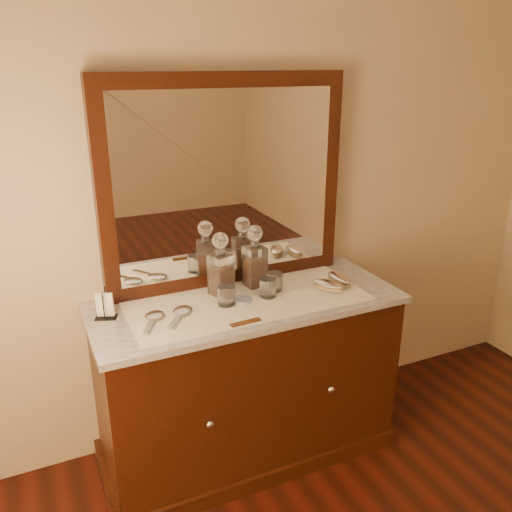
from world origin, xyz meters
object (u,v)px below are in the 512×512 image
(pin_dish, at_px, (242,300))
(brush_far, at_px, (339,279))
(napkin_rack, at_px, (105,307))
(comb, at_px, (246,322))
(decanter_right, at_px, (255,263))
(decanter_left, at_px, (221,271))
(dresser_cabinet, at_px, (248,380))
(brush_near, at_px, (328,286))
(mirror_frame, at_px, (225,183))
(hand_mirror_inner, at_px, (181,312))
(hand_mirror_outer, at_px, (154,318))

(pin_dish, distance_m, brush_far, 0.52)
(napkin_rack, bearing_deg, comb, -29.97)
(decanter_right, bearing_deg, decanter_left, -171.54)
(dresser_cabinet, xyz_separation_m, brush_far, (0.49, -0.02, 0.47))
(napkin_rack, distance_m, brush_near, 1.04)
(mirror_frame, xyz_separation_m, hand_mirror_inner, (-0.32, -0.27, -0.49))
(comb, xyz_separation_m, decanter_right, (0.20, 0.35, 0.11))
(decanter_left, relative_size, hand_mirror_outer, 1.45)
(napkin_rack, height_order, hand_mirror_inner, napkin_rack)
(hand_mirror_outer, bearing_deg, comb, -29.75)
(comb, xyz_separation_m, brush_far, (0.59, 0.19, 0.02))
(comb, height_order, hand_mirror_inner, hand_mirror_inner)
(mirror_frame, xyz_separation_m, decanter_right, (0.10, -0.11, -0.38))
(mirror_frame, height_order, decanter_right, mirror_frame)
(comb, distance_m, brush_far, 0.62)
(mirror_frame, distance_m, decanter_right, 0.41)
(pin_dish, xyz_separation_m, hand_mirror_inner, (-0.29, -0.01, 0.00))
(comb, relative_size, hand_mirror_inner, 0.66)
(decanter_right, height_order, hand_mirror_outer, decanter_right)
(decanter_right, distance_m, hand_mirror_inner, 0.47)
(decanter_right, xyz_separation_m, brush_near, (0.30, -0.20, -0.10))
(dresser_cabinet, distance_m, brush_near, 0.62)
(comb, relative_size, napkin_rack, 1.01)
(hand_mirror_inner, bearing_deg, hand_mirror_outer, 178.33)
(dresser_cabinet, distance_m, mirror_frame, 0.97)
(comb, height_order, brush_near, brush_near)
(mirror_frame, distance_m, napkin_rack, 0.79)
(brush_far, bearing_deg, pin_dish, 179.03)
(decanter_left, bearing_deg, napkin_rack, -177.96)
(mirror_frame, distance_m, brush_near, 0.69)
(pin_dish, distance_m, decanter_left, 0.17)
(comb, bearing_deg, napkin_rack, 147.45)
(dresser_cabinet, height_order, hand_mirror_outer, hand_mirror_outer)
(pin_dish, xyz_separation_m, decanter_left, (-0.06, 0.12, 0.11))
(dresser_cabinet, xyz_separation_m, mirror_frame, (0.00, 0.25, 0.94))
(decanter_right, bearing_deg, brush_near, -34.16)
(pin_dish, bearing_deg, napkin_rack, 170.52)
(decanter_left, bearing_deg, decanter_right, 8.46)
(napkin_rack, distance_m, hand_mirror_inner, 0.32)
(decanter_left, height_order, brush_far, decanter_left)
(mirror_frame, relative_size, napkin_rack, 8.88)
(mirror_frame, distance_m, pin_dish, 0.55)
(dresser_cabinet, bearing_deg, decanter_left, 130.36)
(decanter_right, xyz_separation_m, hand_mirror_inner, (-0.42, -0.16, -0.11))
(decanter_right, relative_size, hand_mirror_outer, 1.47)
(hand_mirror_outer, xyz_separation_m, hand_mirror_inner, (0.12, -0.00, 0.00))
(decanter_right, distance_m, brush_near, 0.37)
(decanter_right, height_order, brush_near, decanter_right)
(decanter_right, bearing_deg, mirror_frame, 131.11)
(pin_dish, distance_m, hand_mirror_outer, 0.42)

